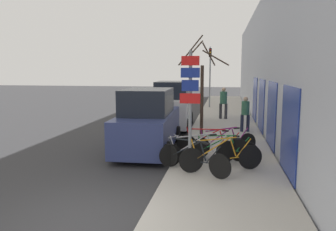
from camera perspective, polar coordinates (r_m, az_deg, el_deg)
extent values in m
plane|color=#333335|center=(17.22, 1.17, -1.90)|extent=(80.00, 80.00, 0.00)
cube|color=#ADA89E|center=(19.79, 9.85, -0.50)|extent=(3.20, 32.00, 0.15)
cube|color=#B2B7C1|center=(19.66, 15.24, 8.57)|extent=(0.20, 32.00, 6.50)
cube|color=navy|center=(9.22, 20.31, -2.63)|extent=(0.03, 2.14, 2.38)
cube|color=navy|center=(12.45, 17.55, 0.15)|extent=(0.03, 2.14, 2.38)
cube|color=navy|center=(15.72, 15.93, 1.77)|extent=(0.03, 2.14, 2.38)
cube|color=navy|center=(19.01, 14.87, 2.84)|extent=(0.03, 2.14, 2.38)
cylinder|color=gray|center=(8.84, 3.87, 0.49)|extent=(0.09, 0.09, 3.31)
cube|color=red|center=(8.71, 3.92, 9.51)|extent=(0.48, 0.02, 0.25)
cube|color=navy|center=(8.71, 3.90, 7.45)|extent=(0.51, 0.02, 0.26)
cube|color=navy|center=(8.71, 3.88, 5.23)|extent=(0.45, 0.02, 0.30)
cube|color=red|center=(8.74, 3.86, 2.99)|extent=(0.55, 0.02, 0.27)
cylinder|color=black|center=(9.63, 0.20, -6.89)|extent=(0.59, 0.38, 0.67)
cylinder|color=black|center=(8.64, 9.00, -8.73)|extent=(0.59, 0.38, 0.67)
cylinder|color=black|center=(9.16, 3.28, -5.69)|extent=(0.85, 0.53, 0.55)
cylinder|color=black|center=(9.05, 3.73, -4.34)|extent=(0.98, 0.61, 0.09)
cylinder|color=black|center=(8.84, 6.18, -6.39)|extent=(0.20, 0.14, 0.48)
cylinder|color=black|center=(8.79, 7.32, -8.24)|extent=(0.53, 0.34, 0.08)
cylinder|color=black|center=(8.69, 7.82, -6.85)|extent=(0.40, 0.26, 0.54)
cylinder|color=black|center=(9.51, 0.60, -5.32)|extent=(0.19, 0.13, 0.58)
cube|color=black|center=(8.73, 6.67, -4.87)|extent=(0.21, 0.17, 0.04)
cylinder|color=#99999E|center=(9.39, 1.00, -3.72)|extent=(0.25, 0.39, 0.02)
cylinder|color=black|center=(9.05, 4.07, -7.79)|extent=(0.66, 0.27, 0.70)
cylinder|color=black|center=(9.62, 14.13, -7.07)|extent=(0.66, 0.27, 0.70)
cylinder|color=orange|center=(9.15, 8.03, -5.60)|extent=(0.92, 0.37, 0.57)
cylinder|color=orange|center=(9.12, 8.57, -4.08)|extent=(1.07, 0.42, 0.09)
cylinder|color=orange|center=(9.35, 11.30, -5.55)|extent=(0.21, 0.10, 0.50)
cylinder|color=orange|center=(9.49, 12.47, -7.05)|extent=(0.58, 0.24, 0.08)
cylinder|color=orange|center=(9.47, 13.00, -5.59)|extent=(0.44, 0.18, 0.56)
cylinder|color=orange|center=(9.00, 4.62, -5.95)|extent=(0.20, 0.10, 0.60)
cube|color=black|center=(9.32, 11.83, -3.95)|extent=(0.22, 0.14, 0.04)
cylinder|color=#99999E|center=(8.96, 5.18, -4.08)|extent=(0.17, 0.42, 0.02)
cylinder|color=black|center=(9.58, 0.41, -6.96)|extent=(0.62, 0.32, 0.67)
cylinder|color=black|center=(10.20, 10.10, -6.16)|extent=(0.62, 0.32, 0.67)
cylinder|color=#B7B7BC|center=(9.70, 4.21, -4.89)|extent=(0.91, 0.46, 0.55)
cylinder|color=#B7B7BC|center=(9.69, 4.72, -3.51)|extent=(1.06, 0.53, 0.09)
cylinder|color=#B7B7BC|center=(9.92, 7.35, -4.81)|extent=(0.21, 0.12, 0.48)
cylinder|color=#B7B7BC|center=(10.06, 8.50, -6.16)|extent=(0.58, 0.29, 0.08)
cylinder|color=#B7B7BC|center=(10.05, 8.99, -4.82)|extent=(0.43, 0.23, 0.54)
cylinder|color=#B7B7BC|center=(9.53, 0.93, -5.26)|extent=(0.20, 0.12, 0.58)
cube|color=black|center=(9.90, 7.85, -3.33)|extent=(0.21, 0.16, 0.04)
cylinder|color=#99999E|center=(9.50, 1.45, -3.55)|extent=(0.21, 0.41, 0.02)
cylinder|color=black|center=(10.34, 5.23, -6.07)|extent=(0.60, 0.05, 0.60)
cylinder|color=black|center=(10.38, 13.86, -6.22)|extent=(0.60, 0.05, 0.60)
cylinder|color=#197233|center=(10.26, 8.51, -4.63)|extent=(0.87, 0.06, 0.50)
cylinder|color=#197233|center=(10.22, 8.97, -3.49)|extent=(1.01, 0.06, 0.08)
cylinder|color=#197233|center=(10.28, 11.32, -4.81)|extent=(0.19, 0.04, 0.43)
cylinder|color=#197233|center=(10.35, 12.36, -6.08)|extent=(0.55, 0.04, 0.07)
cylinder|color=#197233|center=(10.31, 12.83, -4.95)|extent=(0.41, 0.04, 0.49)
cylinder|color=#197233|center=(10.28, 5.68, -4.69)|extent=(0.19, 0.04, 0.52)
cube|color=black|center=(10.24, 11.79, -3.55)|extent=(0.20, 0.08, 0.04)
cylinder|color=#99999E|center=(10.22, 6.14, -3.30)|extent=(0.03, 0.44, 0.02)
cylinder|color=black|center=(10.79, 3.25, -5.16)|extent=(0.70, 0.20, 0.71)
cylinder|color=black|center=(10.35, 12.19, -5.90)|extent=(0.70, 0.20, 0.71)
cylinder|color=red|center=(10.52, 6.54, -3.70)|extent=(0.94, 0.26, 0.58)
cylinder|color=red|center=(10.45, 7.01, -2.40)|extent=(1.09, 0.29, 0.09)
cylinder|color=red|center=(10.39, 9.47, -4.06)|extent=(0.21, 0.08, 0.51)
cylinder|color=red|center=(10.40, 10.58, -5.63)|extent=(0.59, 0.17, 0.08)
cylinder|color=red|center=(10.33, 11.07, -4.33)|extent=(0.44, 0.13, 0.57)
cylinder|color=red|center=(10.69, 3.70, -3.62)|extent=(0.20, 0.08, 0.61)
cube|color=black|center=(10.32, 9.96, -2.64)|extent=(0.21, 0.12, 0.04)
cylinder|color=#99999E|center=(10.61, 4.14, -2.06)|extent=(0.13, 0.43, 0.02)
cylinder|color=black|center=(10.51, 5.69, -5.63)|extent=(0.59, 0.40, 0.67)
cylinder|color=black|center=(11.47, 13.64, -4.67)|extent=(0.59, 0.40, 0.67)
cylinder|color=#8C1E72|center=(10.78, 8.87, -3.65)|extent=(0.87, 0.58, 0.55)
cylinder|color=#8C1E72|center=(10.78, 9.31, -2.37)|extent=(1.01, 0.67, 0.09)
cylinder|color=#8C1E72|center=(11.10, 11.45, -3.50)|extent=(0.20, 0.15, 0.49)
cylinder|color=#8C1E72|center=(11.29, 12.36, -4.70)|extent=(0.55, 0.37, 0.08)
cylinder|color=#8C1E72|center=(11.29, 12.77, -3.49)|extent=(0.41, 0.28, 0.54)
cylinder|color=#8C1E72|center=(10.49, 6.14, -4.06)|extent=(0.20, 0.14, 0.58)
cube|color=black|center=(11.11, 11.87, -2.17)|extent=(0.21, 0.18, 0.04)
cylinder|color=#99999E|center=(10.48, 6.60, -2.48)|extent=(0.26, 0.38, 0.02)
cube|color=navy|center=(12.01, -3.40, -2.43)|extent=(1.94, 4.64, 1.20)
cube|color=black|center=(11.69, -3.62, 2.46)|extent=(1.69, 2.44, 0.89)
cylinder|color=black|center=(13.65, -5.92, -3.11)|extent=(0.24, 0.68, 0.68)
cylinder|color=black|center=(13.34, 1.57, -3.33)|extent=(0.24, 0.68, 0.68)
cylinder|color=black|center=(10.97, -9.44, -5.92)|extent=(0.24, 0.68, 0.68)
cylinder|color=black|center=(10.59, -0.11, -6.32)|extent=(0.24, 0.68, 0.68)
cube|color=silver|center=(16.89, 0.79, 0.83)|extent=(1.92, 4.24, 1.35)
cube|color=black|center=(16.63, 0.73, 4.50)|extent=(1.66, 2.23, 0.84)
cylinder|color=black|center=(18.35, -1.46, -0.28)|extent=(0.25, 0.64, 0.63)
cylinder|color=black|center=(18.17, 3.96, -0.38)|extent=(0.25, 0.64, 0.63)
cylinder|color=black|center=(15.83, -2.87, -1.62)|extent=(0.25, 0.64, 0.63)
cylinder|color=black|center=(15.62, 3.42, -1.75)|extent=(0.25, 0.64, 0.63)
cylinder|color=#333338|center=(19.12, 9.13, 0.77)|extent=(0.16, 0.16, 0.87)
cylinder|color=#333338|center=(19.07, 10.05, 0.73)|extent=(0.16, 0.16, 0.87)
cylinder|color=#33664C|center=(19.01, 9.65, 3.08)|extent=(0.40, 0.40, 0.69)
sphere|color=tan|center=(18.98, 9.68, 4.47)|extent=(0.24, 0.24, 0.24)
cylinder|color=#1E2338|center=(15.33, 12.75, -1.29)|extent=(0.15, 0.15, 0.77)
cylinder|color=#1E2338|center=(15.38, 13.75, -1.29)|extent=(0.15, 0.15, 0.77)
cylinder|color=#33664C|center=(15.26, 13.33, 1.28)|extent=(0.35, 0.35, 0.61)
sphere|color=tan|center=(15.22, 13.38, 2.81)|extent=(0.21, 0.21, 0.21)
cylinder|color=#3D2D23|center=(13.91, 5.91, 2.53)|extent=(0.14, 0.14, 2.98)
cylinder|color=#3D2D23|center=(13.41, 4.24, 10.86)|extent=(0.82, 1.04, 1.04)
cylinder|color=#3D2D23|center=(13.80, 8.29, 9.92)|extent=(1.12, 0.14, 0.66)
cylinder|color=#3D2D23|center=(13.84, 3.95, 11.26)|extent=(1.03, 0.21, 1.27)
cylinder|color=#3D2D23|center=(13.99, 7.13, 10.55)|extent=(0.58, 0.36, 0.96)
cylinder|color=gray|center=(24.77, 7.31, 6.64)|extent=(0.10, 0.10, 4.50)
cube|color=black|center=(24.70, 7.38, 10.81)|extent=(0.20, 0.16, 0.64)
sphere|color=red|center=(24.62, 7.38, 11.29)|extent=(0.11, 0.11, 0.11)
sphere|color=orange|center=(24.61, 7.37, 10.82)|extent=(0.11, 0.11, 0.11)
sphere|color=green|center=(24.60, 7.36, 10.36)|extent=(0.11, 0.11, 0.11)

